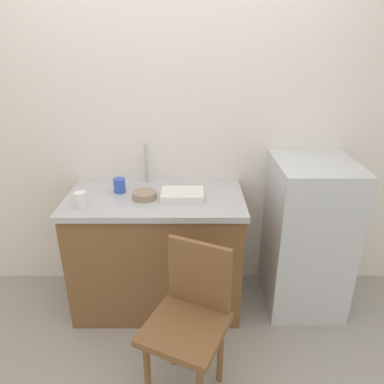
# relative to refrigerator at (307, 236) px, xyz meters

# --- Properties ---
(ground_plane) EXTENTS (8.00, 8.00, 0.00)m
(ground_plane) POSITION_rel_refrigerator_xyz_m (-0.96, -0.66, -0.56)
(ground_plane) COLOR #9E998E
(back_wall) EXTENTS (4.80, 0.10, 2.69)m
(back_wall) POSITION_rel_refrigerator_xyz_m (-0.96, 0.34, 0.79)
(back_wall) COLOR white
(back_wall) RESTS_ON ground_plane
(cabinet_base) EXTENTS (1.16, 0.60, 0.84)m
(cabinet_base) POSITION_rel_refrigerator_xyz_m (-1.07, -0.01, -0.14)
(cabinet_base) COLOR brown
(cabinet_base) RESTS_ON ground_plane
(countertop) EXTENTS (1.20, 0.64, 0.04)m
(countertop) POSITION_rel_refrigerator_xyz_m (-1.07, -0.01, 0.30)
(countertop) COLOR #B7B7BC
(countertop) RESTS_ON cabinet_base
(faucet) EXTENTS (0.02, 0.02, 0.29)m
(faucet) POSITION_rel_refrigerator_xyz_m (-1.15, 0.24, 0.47)
(faucet) COLOR #B7B7BC
(faucet) RESTS_ON countertop
(refrigerator) EXTENTS (0.53, 0.57, 1.11)m
(refrigerator) POSITION_rel_refrigerator_xyz_m (0.00, 0.00, 0.00)
(refrigerator) COLOR silver
(refrigerator) RESTS_ON ground_plane
(chair) EXTENTS (0.53, 0.53, 0.89)m
(chair) POSITION_rel_refrigerator_xyz_m (-0.83, -0.74, -0.06)
(chair) COLOR brown
(chair) RESTS_ON ground_plane
(dish_tray) EXTENTS (0.28, 0.20, 0.05)m
(dish_tray) POSITION_rel_refrigerator_xyz_m (-0.89, -0.05, 0.35)
(dish_tray) COLOR white
(dish_tray) RESTS_ON countertop
(terracotta_bowl) EXTENTS (0.16, 0.16, 0.05)m
(terracotta_bowl) POSITION_rel_refrigerator_xyz_m (-1.14, -0.05, 0.35)
(terracotta_bowl) COLOR gray
(terracotta_bowl) RESTS_ON countertop
(cup_blue) EXTENTS (0.08, 0.08, 0.10)m
(cup_blue) POSITION_rel_refrigerator_xyz_m (-1.32, 0.05, 0.37)
(cup_blue) COLOR blue
(cup_blue) RESTS_ON countertop
(cup_white) EXTENTS (0.07, 0.07, 0.10)m
(cup_white) POSITION_rel_refrigerator_xyz_m (-1.52, -0.18, 0.37)
(cup_white) COLOR white
(cup_white) RESTS_ON countertop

